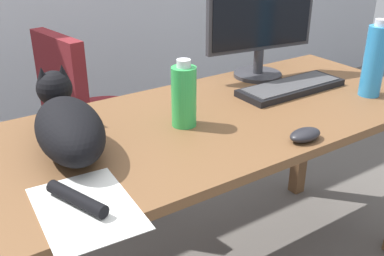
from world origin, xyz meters
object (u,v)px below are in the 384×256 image
at_px(monitor, 261,22).
at_px(computer_mouse, 305,135).
at_px(keyboard, 291,87).
at_px(spray_bottle, 374,61).
at_px(water_bottle, 184,96).
at_px(office_chair, 95,137).
at_px(cat, 67,125).

relative_size(monitor, computer_mouse, 4.35).
distance_m(keyboard, spray_bottle, 0.31).
relative_size(computer_mouse, water_bottle, 0.51).
xyz_separation_m(computer_mouse, spray_bottle, (0.48, 0.13, 0.12)).
distance_m(keyboard, computer_mouse, 0.43).
height_order(monitor, computer_mouse, monitor).
xyz_separation_m(monitor, spray_bottle, (0.20, -0.40, -0.09)).
xyz_separation_m(office_chair, computer_mouse, (0.26, -1.04, 0.37)).
xyz_separation_m(office_chair, cat, (-0.34, -0.72, 0.43)).
relative_size(office_chair, water_bottle, 4.16).
bearing_deg(office_chair, keyboard, -53.12).
bearing_deg(keyboard, water_bottle, -175.46).
height_order(office_chair, cat, cat).
height_order(keyboard, spray_bottle, spray_bottle).
bearing_deg(computer_mouse, cat, 151.66).
bearing_deg(spray_bottle, cat, 169.97).
bearing_deg(keyboard, monitor, 87.67).
bearing_deg(monitor, keyboard, -92.33).
xyz_separation_m(monitor, keyboard, (-0.01, -0.20, -0.21)).
distance_m(monitor, spray_bottle, 0.45).
distance_m(cat, water_bottle, 0.37).
bearing_deg(cat, monitor, 13.08).
height_order(cat, spray_bottle, spray_bottle).
bearing_deg(monitor, water_bottle, -155.08).
relative_size(office_chair, computer_mouse, 8.17).
relative_size(monitor, keyboard, 1.09).
bearing_deg(computer_mouse, office_chair, 104.12).
bearing_deg(office_chair, spray_bottle, -50.77).
bearing_deg(keyboard, spray_bottle, -43.38).
relative_size(cat, computer_mouse, 5.51).
bearing_deg(office_chair, monitor, -43.31).
bearing_deg(keyboard, cat, -179.73).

